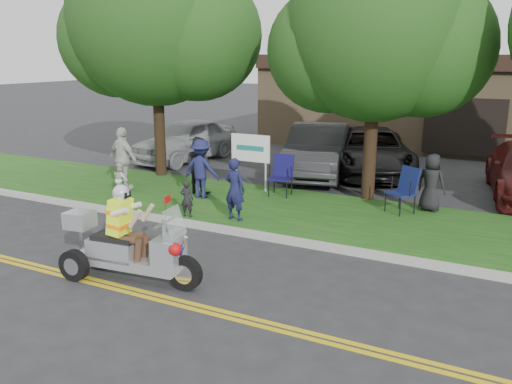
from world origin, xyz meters
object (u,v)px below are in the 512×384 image
at_px(trike_scooter, 126,248).
at_px(spectator_adult_mid, 198,165).
at_px(lawn_chair_a, 405,187).
at_px(spectator_adult_left, 235,189).
at_px(lawn_chair_b, 282,172).
at_px(parked_car_far_left, 186,140).
at_px(spectator_adult_right, 123,158).
at_px(parked_car_left, 318,150).
at_px(parked_car_mid, 371,151).

xyz_separation_m(trike_scooter, spectator_adult_mid, (-2.16, 5.65, 0.30)).
xyz_separation_m(lawn_chair_a, spectator_adult_mid, (-5.73, -0.79, 0.17)).
bearing_deg(spectator_adult_left, lawn_chair_b, -84.71).
distance_m(lawn_chair_b, parked_car_far_left, 6.61).
height_order(spectator_adult_mid, spectator_adult_right, spectator_adult_right).
height_order(lawn_chair_a, parked_car_far_left, parked_car_far_left).
height_order(spectator_adult_mid, parked_car_left, spectator_adult_mid).
bearing_deg(spectator_adult_mid, parked_car_far_left, -46.04).
xyz_separation_m(lawn_chair_b, parked_car_far_left, (-5.67, 3.40, 0.06)).
bearing_deg(spectator_adult_right, lawn_chair_b, -150.55).
bearing_deg(lawn_chair_b, trike_scooter, -97.59).
height_order(trike_scooter, parked_car_mid, trike_scooter).
xyz_separation_m(lawn_chair_a, spectator_adult_left, (-3.50, -2.57, 0.11)).
relative_size(trike_scooter, spectator_adult_left, 1.80).
xyz_separation_m(spectator_adult_mid, parked_car_left, (2.03, 4.25, -0.07)).
bearing_deg(trike_scooter, parked_car_mid, 76.96).
xyz_separation_m(spectator_adult_right, parked_car_left, (4.25, 4.89, -0.17)).
bearing_deg(spectator_adult_left, spectator_adult_mid, -33.49).
bearing_deg(parked_car_left, spectator_adult_right, -144.62).
bearing_deg(parked_car_far_left, spectator_adult_left, -41.37).
bearing_deg(spectator_adult_mid, lawn_chair_a, -166.68).
height_order(trike_scooter, lawn_chair_b, trike_scooter).
distance_m(lawn_chair_b, spectator_adult_mid, 2.42).
height_order(lawn_chair_b, spectator_adult_left, spectator_adult_left).
distance_m(lawn_chair_a, parked_car_mid, 5.13).
distance_m(trike_scooter, lawn_chair_b, 6.59).
distance_m(trike_scooter, lawn_chair_a, 7.36).
xyz_separation_m(spectator_adult_left, parked_car_left, (-0.20, 6.03, -0.01)).
relative_size(spectator_adult_left, spectator_adult_mid, 0.93).
xyz_separation_m(trike_scooter, parked_car_far_left, (-5.61, 9.99, 0.18)).
bearing_deg(spectator_adult_left, lawn_chair_a, -138.54).
height_order(lawn_chair_a, lawn_chair_b, lawn_chair_a).
xyz_separation_m(parked_car_far_left, parked_car_mid, (6.97, 1.08, -0.04)).
xyz_separation_m(lawn_chair_a, parked_car_mid, (-2.20, 4.63, 0.02)).
height_order(spectator_adult_right, parked_car_mid, spectator_adult_right).
relative_size(trike_scooter, spectator_adult_right, 1.49).
height_order(trike_scooter, spectator_adult_right, spectator_adult_right).
xyz_separation_m(spectator_adult_left, spectator_adult_mid, (-2.22, 1.78, 0.06)).
distance_m(spectator_adult_right, parked_car_left, 6.48).
distance_m(spectator_adult_mid, parked_car_far_left, 5.54).
distance_m(parked_car_far_left, parked_car_left, 5.47).
height_order(spectator_adult_mid, parked_car_mid, spectator_adult_mid).
bearing_deg(parked_car_left, parked_car_mid, 24.33).
relative_size(spectator_adult_right, parked_car_mid, 0.33).
height_order(lawn_chair_b, parked_car_far_left, parked_car_far_left).
height_order(lawn_chair_a, spectator_adult_right, spectator_adult_right).
relative_size(lawn_chair_b, parked_car_left, 0.22).
relative_size(lawn_chair_a, parked_car_far_left, 0.24).
height_order(lawn_chair_a, spectator_adult_mid, spectator_adult_mid).
bearing_deg(spectator_adult_right, parked_car_far_left, -66.22).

